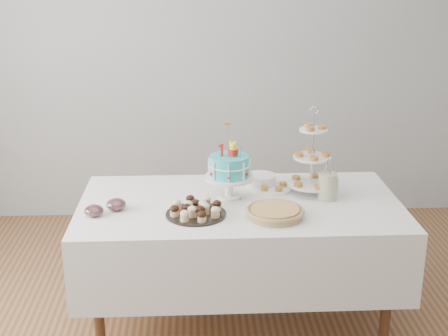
{
  "coord_description": "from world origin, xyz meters",
  "views": [
    {
      "loc": [
        -0.27,
        -3.16,
        2.15
      ],
      "look_at": [
        -0.1,
        0.3,
        0.99
      ],
      "focal_mm": 50.0,
      "sensor_mm": 36.0,
      "label": 1
    }
  ],
  "objects_px": {
    "pastry_plate": "(272,187)",
    "plate_stack": "(261,180)",
    "jam_bowl_b": "(116,205)",
    "cupcake_tray": "(196,209)",
    "jam_bowl_a": "(94,211)",
    "pie": "(275,212)",
    "tiered_stand": "(312,158)",
    "birthday_cake": "(229,178)",
    "table": "(240,237)",
    "utensil_pitcher": "(328,185)"
  },
  "relations": [
    {
      "from": "cupcake_tray",
      "to": "tiered_stand",
      "type": "relative_size",
      "value": 0.63
    },
    {
      "from": "pie",
      "to": "utensil_pitcher",
      "type": "height_order",
      "value": "utensil_pitcher"
    },
    {
      "from": "cupcake_tray",
      "to": "jam_bowl_b",
      "type": "xyz_separation_m",
      "value": [
        -0.46,
        0.1,
        -0.01
      ]
    },
    {
      "from": "pastry_plate",
      "to": "jam_bowl_b",
      "type": "bearing_deg",
      "value": -162.53
    },
    {
      "from": "pie",
      "to": "jam_bowl_a",
      "type": "relative_size",
      "value": 3.04
    },
    {
      "from": "birthday_cake",
      "to": "pastry_plate",
      "type": "height_order",
      "value": "birthday_cake"
    },
    {
      "from": "table",
      "to": "pie",
      "type": "height_order",
      "value": "pie"
    },
    {
      "from": "cupcake_tray",
      "to": "utensil_pitcher",
      "type": "bearing_deg",
      "value": 14.65
    },
    {
      "from": "pie",
      "to": "jam_bowl_a",
      "type": "xyz_separation_m",
      "value": [
        -1.02,
        0.07,
        0.0
      ]
    },
    {
      "from": "plate_stack",
      "to": "table",
      "type": "bearing_deg",
      "value": -119.44
    },
    {
      "from": "jam_bowl_a",
      "to": "cupcake_tray",
      "type": "bearing_deg",
      "value": -1.69
    },
    {
      "from": "tiered_stand",
      "to": "plate_stack",
      "type": "height_order",
      "value": "tiered_stand"
    },
    {
      "from": "pastry_plate",
      "to": "pie",
      "type": "bearing_deg",
      "value": -94.6
    },
    {
      "from": "tiered_stand",
      "to": "pie",
      "type": "bearing_deg",
      "value": -126.39
    },
    {
      "from": "tiered_stand",
      "to": "plate_stack",
      "type": "xyz_separation_m",
      "value": [
        -0.3,
        0.14,
        -0.19
      ]
    },
    {
      "from": "pastry_plate",
      "to": "plate_stack",
      "type": "bearing_deg",
      "value": 137.35
    },
    {
      "from": "birthday_cake",
      "to": "pastry_plate",
      "type": "distance_m",
      "value": 0.33
    },
    {
      "from": "birthday_cake",
      "to": "plate_stack",
      "type": "height_order",
      "value": "birthday_cake"
    },
    {
      "from": "jam_bowl_b",
      "to": "utensil_pitcher",
      "type": "height_order",
      "value": "utensil_pitcher"
    },
    {
      "from": "tiered_stand",
      "to": "jam_bowl_a",
      "type": "distance_m",
      "value": 1.34
    },
    {
      "from": "plate_stack",
      "to": "jam_bowl_b",
      "type": "height_order",
      "value": "plate_stack"
    },
    {
      "from": "table",
      "to": "birthday_cake",
      "type": "distance_m",
      "value": 0.36
    },
    {
      "from": "pie",
      "to": "plate_stack",
      "type": "relative_size",
      "value": 1.71
    },
    {
      "from": "birthday_cake",
      "to": "jam_bowl_b",
      "type": "distance_m",
      "value": 0.69
    },
    {
      "from": "utensil_pitcher",
      "to": "pie",
      "type": "bearing_deg",
      "value": -127.86
    },
    {
      "from": "plate_stack",
      "to": "pastry_plate",
      "type": "bearing_deg",
      "value": -42.65
    },
    {
      "from": "cupcake_tray",
      "to": "jam_bowl_a",
      "type": "relative_size",
      "value": 3.17
    },
    {
      "from": "jam_bowl_a",
      "to": "utensil_pitcher",
      "type": "xyz_separation_m",
      "value": [
        1.37,
        0.19,
        0.06
      ]
    },
    {
      "from": "birthday_cake",
      "to": "pastry_plate",
      "type": "relative_size",
      "value": 1.77
    },
    {
      "from": "table",
      "to": "tiered_stand",
      "type": "distance_m",
      "value": 0.65
    },
    {
      "from": "cupcake_tray",
      "to": "pie",
      "type": "distance_m",
      "value": 0.45
    },
    {
      "from": "jam_bowl_a",
      "to": "utensil_pitcher",
      "type": "height_order",
      "value": "utensil_pitcher"
    },
    {
      "from": "birthday_cake",
      "to": "table",
      "type": "bearing_deg",
      "value": -45.3
    },
    {
      "from": "birthday_cake",
      "to": "jam_bowl_a",
      "type": "xyz_separation_m",
      "value": [
        -0.78,
        -0.24,
        -0.09
      ]
    },
    {
      "from": "pie",
      "to": "pastry_plate",
      "type": "distance_m",
      "value": 0.45
    },
    {
      "from": "jam_bowl_b",
      "to": "pastry_plate",
      "type": "bearing_deg",
      "value": 17.47
    },
    {
      "from": "tiered_stand",
      "to": "plate_stack",
      "type": "bearing_deg",
      "value": 154.56
    },
    {
      "from": "table",
      "to": "plate_stack",
      "type": "relative_size",
      "value": 9.92
    },
    {
      "from": "pie",
      "to": "utensil_pitcher",
      "type": "xyz_separation_m",
      "value": [
        0.35,
        0.26,
        0.06
      ]
    },
    {
      "from": "birthday_cake",
      "to": "tiered_stand",
      "type": "height_order",
      "value": "tiered_stand"
    },
    {
      "from": "plate_stack",
      "to": "jam_bowl_a",
      "type": "relative_size",
      "value": 1.78
    },
    {
      "from": "table",
      "to": "utensil_pitcher",
      "type": "distance_m",
      "value": 0.62
    },
    {
      "from": "pie",
      "to": "utensil_pitcher",
      "type": "relative_size",
      "value": 1.32
    },
    {
      "from": "jam_bowl_a",
      "to": "pastry_plate",
      "type": "bearing_deg",
      "value": 19.84
    },
    {
      "from": "jam_bowl_b",
      "to": "birthday_cake",
      "type": "bearing_deg",
      "value": 13.35
    },
    {
      "from": "pastry_plate",
      "to": "jam_bowl_a",
      "type": "distance_m",
      "value": 1.12
    },
    {
      "from": "cupcake_tray",
      "to": "pie",
      "type": "height_order",
      "value": "cupcake_tray"
    },
    {
      "from": "table",
      "to": "birthday_cake",
      "type": "bearing_deg",
      "value": 129.35
    },
    {
      "from": "tiered_stand",
      "to": "birthday_cake",
      "type": "bearing_deg",
      "value": -173.71
    },
    {
      "from": "birthday_cake",
      "to": "jam_bowl_a",
      "type": "height_order",
      "value": "birthday_cake"
    }
  ]
}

